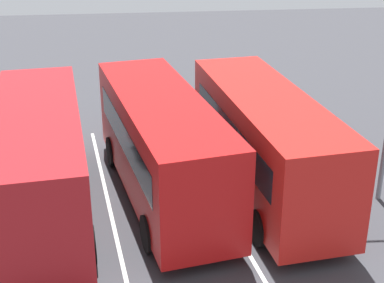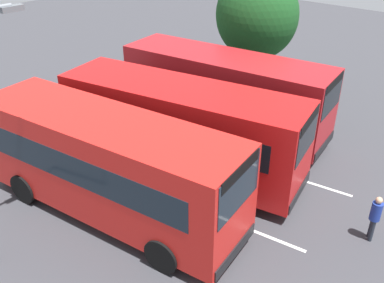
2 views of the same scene
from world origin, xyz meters
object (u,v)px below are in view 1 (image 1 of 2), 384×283
bus_center_left (162,144)px  bus_center_right (41,159)px  pedestrian (133,102)px  bus_far_left (265,140)px

bus_center_left → bus_center_right: same height
bus_center_right → pedestrian: 8.32m
bus_far_left → bus_center_right: (-0.64, 7.14, 0.00)m
pedestrian → bus_far_left: bearing=2.6°
bus_far_left → bus_center_right: same height
bus_far_left → pedestrian: size_ratio=5.95×
bus_far_left → bus_center_left: (0.11, 3.38, 0.00)m
bus_far_left → bus_center_right: 7.17m
bus_center_left → pedestrian: bearing=-4.1°
bus_center_left → bus_center_right: (-0.75, 3.76, 0.00)m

